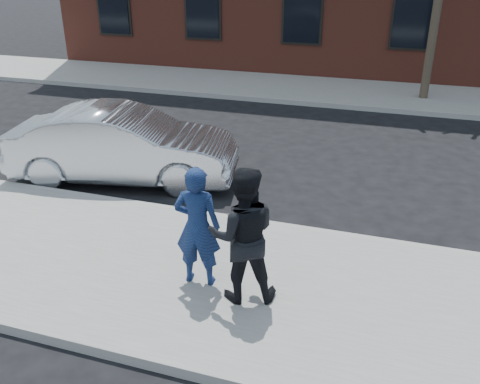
% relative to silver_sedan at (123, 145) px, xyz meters
% --- Properties ---
extents(ground, '(100.00, 100.00, 0.00)m').
position_rel_silver_sedan_xyz_m(ground, '(1.41, -2.72, -0.75)').
color(ground, black).
rests_on(ground, ground).
extents(near_sidewalk, '(50.00, 3.50, 0.15)m').
position_rel_silver_sedan_xyz_m(near_sidewalk, '(1.41, -2.97, -0.68)').
color(near_sidewalk, gray).
rests_on(near_sidewalk, ground).
extents(near_curb, '(50.00, 0.10, 0.15)m').
position_rel_silver_sedan_xyz_m(near_curb, '(1.41, -1.17, -0.68)').
color(near_curb, '#999691').
rests_on(near_curb, ground).
extents(far_sidewalk, '(50.00, 3.50, 0.15)m').
position_rel_silver_sedan_xyz_m(far_sidewalk, '(1.41, 8.53, -0.68)').
color(far_sidewalk, gray).
rests_on(far_sidewalk, ground).
extents(far_curb, '(50.00, 0.10, 0.15)m').
position_rel_silver_sedan_xyz_m(far_curb, '(1.41, 6.73, -0.68)').
color(far_curb, '#999691').
rests_on(far_curb, ground).
extents(silver_sedan, '(4.79, 2.48, 1.50)m').
position_rel_silver_sedan_xyz_m(silver_sedan, '(0.00, 0.00, 0.00)').
color(silver_sedan, '#B7BABF').
rests_on(silver_sedan, ground).
extents(man_hoodie, '(0.66, 0.51, 1.71)m').
position_rel_silver_sedan_xyz_m(man_hoodie, '(2.90, -3.11, 0.25)').
color(man_hoodie, navy).
rests_on(man_hoodie, near_sidewalk).
extents(man_peacoat, '(1.07, 0.95, 1.83)m').
position_rel_silver_sedan_xyz_m(man_peacoat, '(3.57, -3.25, 0.32)').
color(man_peacoat, black).
rests_on(man_peacoat, near_sidewalk).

